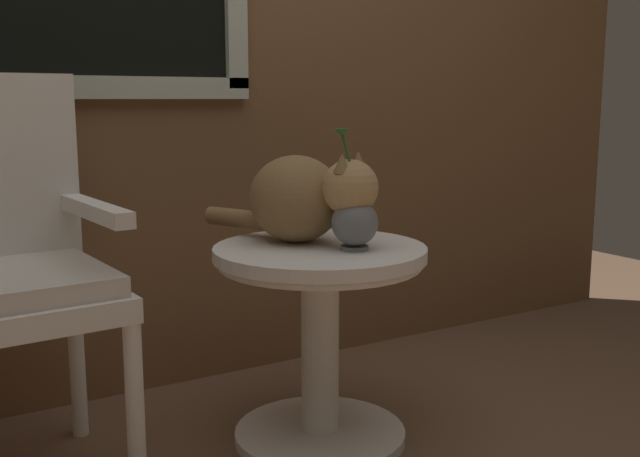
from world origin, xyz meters
name	(u,v)px	position (x,y,z in m)	size (l,w,h in m)	color
wicker_side_table	(320,312)	(0.08, 0.11, 0.38)	(0.59, 0.59, 0.57)	silver
cat	(303,197)	(0.07, 0.18, 0.70)	(0.34, 0.54, 0.26)	olive
pewter_vase_with_ivy	(354,215)	(0.13, 0.02, 0.66)	(0.13, 0.13, 0.32)	slate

